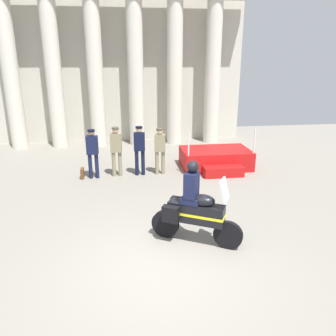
{
  "coord_description": "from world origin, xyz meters",
  "views": [
    {
      "loc": [
        -0.67,
        -5.65,
        3.9
      ],
      "look_at": [
        0.54,
        3.22,
        1.0
      ],
      "focal_mm": 35.61,
      "sensor_mm": 36.0,
      "label": 1
    }
  ],
  "objects_px": {
    "officer_in_row_2": "(139,147)",
    "briefcase_on_ground": "(82,173)",
    "reviewing_stand": "(216,159)",
    "motorcycle_with_rider": "(193,209)",
    "officer_in_row_0": "(92,150)",
    "officer_in_row_1": "(116,148)",
    "officer_in_row_3": "(160,147)"
  },
  "relations": [
    {
      "from": "officer_in_row_2",
      "to": "officer_in_row_1",
      "type": "bearing_deg",
      "value": 6.45
    },
    {
      "from": "officer_in_row_0",
      "to": "officer_in_row_3",
      "type": "distance_m",
      "value": 2.32
    },
    {
      "from": "officer_in_row_0",
      "to": "motorcycle_with_rider",
      "type": "bearing_deg",
      "value": 124.09
    },
    {
      "from": "reviewing_stand",
      "to": "officer_in_row_3",
      "type": "height_order",
      "value": "officer_in_row_3"
    },
    {
      "from": "officer_in_row_0",
      "to": "officer_in_row_1",
      "type": "xyz_separation_m",
      "value": [
        0.8,
        0.12,
        0.02
      ]
    },
    {
      "from": "reviewing_stand",
      "to": "officer_in_row_2",
      "type": "xyz_separation_m",
      "value": [
        -2.9,
        -0.44,
        0.69
      ]
    },
    {
      "from": "motorcycle_with_rider",
      "to": "officer_in_row_0",
      "type": "bearing_deg",
      "value": 147.23
    },
    {
      "from": "officer_in_row_0",
      "to": "briefcase_on_ground",
      "type": "bearing_deg",
      "value": 1.87
    },
    {
      "from": "officer_in_row_0",
      "to": "motorcycle_with_rider",
      "type": "xyz_separation_m",
      "value": [
        2.51,
        -4.65,
        -0.21
      ]
    },
    {
      "from": "officer_in_row_2",
      "to": "motorcycle_with_rider",
      "type": "bearing_deg",
      "value": 106.49
    },
    {
      "from": "officer_in_row_1",
      "to": "officer_in_row_2",
      "type": "xyz_separation_m",
      "value": [
        0.8,
        0.01,
        0.0
      ]
    },
    {
      "from": "motorcycle_with_rider",
      "to": "briefcase_on_ground",
      "type": "relative_size",
      "value": 5.28
    },
    {
      "from": "officer_in_row_1",
      "to": "briefcase_on_ground",
      "type": "distance_m",
      "value": 1.47
    },
    {
      "from": "motorcycle_with_rider",
      "to": "officer_in_row_3",
      "type": "bearing_deg",
      "value": 121.14
    },
    {
      "from": "briefcase_on_ground",
      "to": "officer_in_row_0",
      "type": "bearing_deg",
      "value": -3.85
    },
    {
      "from": "motorcycle_with_rider",
      "to": "officer_in_row_2",
      "type": "bearing_deg",
      "value": 129.63
    },
    {
      "from": "officer_in_row_3",
      "to": "officer_in_row_2",
      "type": "bearing_deg",
      "value": 6.94
    },
    {
      "from": "motorcycle_with_rider",
      "to": "briefcase_on_ground",
      "type": "height_order",
      "value": "motorcycle_with_rider"
    },
    {
      "from": "officer_in_row_2",
      "to": "briefcase_on_ground",
      "type": "bearing_deg",
      "value": 8.53
    },
    {
      "from": "officer_in_row_0",
      "to": "officer_in_row_2",
      "type": "distance_m",
      "value": 1.61
    },
    {
      "from": "officer_in_row_3",
      "to": "officer_in_row_1",
      "type": "bearing_deg",
      "value": 6.68
    },
    {
      "from": "officer_in_row_0",
      "to": "officer_in_row_2",
      "type": "height_order",
      "value": "officer_in_row_2"
    },
    {
      "from": "officer_in_row_2",
      "to": "briefcase_on_ground",
      "type": "height_order",
      "value": "officer_in_row_2"
    },
    {
      "from": "officer_in_row_2",
      "to": "briefcase_on_ground",
      "type": "distance_m",
      "value": 2.18
    },
    {
      "from": "motorcycle_with_rider",
      "to": "reviewing_stand",
      "type": "bearing_deg",
      "value": 97.98
    },
    {
      "from": "officer_in_row_1",
      "to": "motorcycle_with_rider",
      "type": "relative_size",
      "value": 0.92
    },
    {
      "from": "officer_in_row_3",
      "to": "motorcycle_with_rider",
      "type": "bearing_deg",
      "value": 98.0
    },
    {
      "from": "reviewing_stand",
      "to": "officer_in_row_1",
      "type": "height_order",
      "value": "officer_in_row_1"
    },
    {
      "from": "briefcase_on_ground",
      "to": "officer_in_row_2",
      "type": "bearing_deg",
      "value": 2.81
    },
    {
      "from": "officer_in_row_1",
      "to": "motorcycle_with_rider",
      "type": "xyz_separation_m",
      "value": [
        1.71,
        -4.76,
        -0.24
      ]
    },
    {
      "from": "reviewing_stand",
      "to": "briefcase_on_ground",
      "type": "relative_size",
      "value": 7.08
    },
    {
      "from": "reviewing_stand",
      "to": "officer_in_row_2",
      "type": "relative_size",
      "value": 1.46
    }
  ]
}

